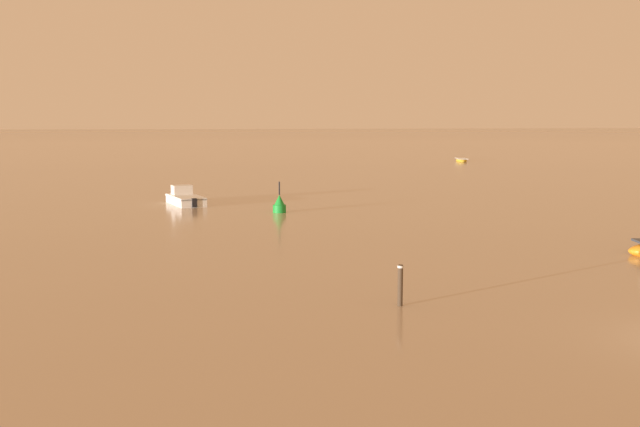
# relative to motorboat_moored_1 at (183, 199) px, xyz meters

# --- Properties ---
(motorboat_moored_1) EXTENTS (3.41, 5.72, 2.06)m
(motorboat_moored_1) POSITION_rel_motorboat_moored_1_xyz_m (0.00, 0.00, 0.00)
(motorboat_moored_1) COLOR white
(motorboat_moored_1) RESTS_ON ground
(rowboat_moored_5) EXTENTS (2.20, 4.49, 0.68)m
(rowboat_moored_5) POSITION_rel_motorboat_moored_1_xyz_m (38.62, 50.08, -0.13)
(rowboat_moored_5) COLOR gold
(rowboat_moored_5) RESTS_ON ground
(channel_buoy) EXTENTS (0.90, 0.90, 2.30)m
(channel_buoy) POSITION_rel_motorboat_moored_1_xyz_m (6.80, -6.53, 0.15)
(channel_buoy) COLOR #198C2D
(channel_buoy) RESTS_ON ground
(mooring_post_near) EXTENTS (0.22, 0.22, 1.61)m
(mooring_post_near) POSITION_rel_motorboat_moored_1_xyz_m (8.73, -33.12, 0.38)
(mooring_post_near) COLOR #433323
(mooring_post_near) RESTS_ON ground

